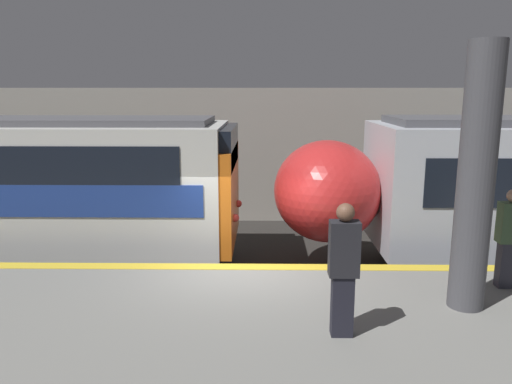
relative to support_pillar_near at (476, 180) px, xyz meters
name	(u,v)px	position (x,y,z in m)	size (l,w,h in m)	color
ground_plane	(242,317)	(-3.38, 1.75, -2.95)	(120.00, 120.00, 0.00)	#282623
platform	(235,360)	(-3.38, -0.68, -2.43)	(40.00, 4.86, 1.05)	slate
station_rear_barrier	(251,156)	(-3.38, 8.83, -0.83)	(50.00, 0.15, 4.24)	#9E998E
support_pillar_near	(476,180)	(0.00, 0.00, 0.00)	(0.51, 0.51, 3.81)	#47474C
person_waiting	(344,267)	(-1.97, -0.91, -0.97)	(0.38, 0.24, 1.77)	black
person_walking	(510,236)	(0.94, 0.75, -1.06)	(0.38, 0.24, 1.62)	#2D2D38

